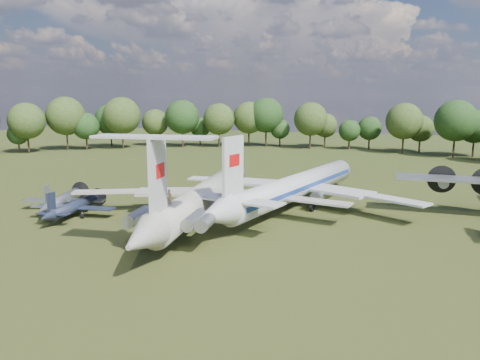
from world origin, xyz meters
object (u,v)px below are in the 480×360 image
(tu104_jet, at_px, (297,191))
(person_on_il62, at_px, (169,197))
(il62_airliner, at_px, (206,200))
(small_prop_west, at_px, (74,209))
(small_prop_northwest, at_px, (63,202))

(tu104_jet, distance_m, person_on_il62, 24.73)
(il62_airliner, relative_size, small_prop_west, 3.33)
(small_prop_west, bearing_deg, il62_airliner, 12.03)
(person_on_il62, bearing_deg, small_prop_northwest, -20.19)
(tu104_jet, bearing_deg, person_on_il62, -97.31)
(il62_airliner, height_order, person_on_il62, person_on_il62)
(small_prop_west, bearing_deg, tu104_jet, 22.77)
(il62_airliner, height_order, tu104_jet, tu104_jet)
(tu104_jet, height_order, person_on_il62, person_on_il62)
(person_on_il62, bearing_deg, tu104_jet, -105.48)
(il62_airliner, bearing_deg, small_prop_west, -168.33)
(il62_airliner, xyz_separation_m, small_prop_west, (-16.89, -5.26, -1.33))
(tu104_jet, bearing_deg, il62_airliner, -123.81)
(tu104_jet, xyz_separation_m, person_on_il62, (-9.11, -22.77, 3.22))
(il62_airliner, distance_m, person_on_il62, 13.92)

